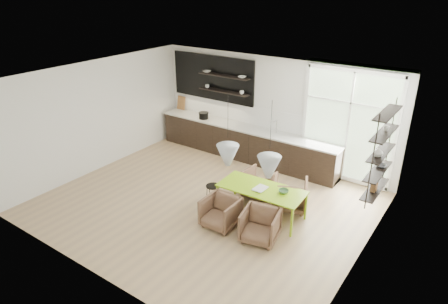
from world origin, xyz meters
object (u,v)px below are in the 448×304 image
at_px(armchair_front_right, 260,225).
at_px(armchair_front_left, 221,212).
at_px(armchair_back_right, 290,194).
at_px(wire_stool, 213,192).
at_px(armchair_back_left, 258,183).
at_px(dining_table, 262,190).

bearing_deg(armchair_front_right, armchair_front_left, 170.81).
height_order(armchair_back_right, wire_stool, armchair_back_right).
bearing_deg(armchair_front_left, wire_stool, 135.20).
distance_m(armchair_front_right, wire_stool, 1.72).
height_order(armchair_back_left, armchair_back_right, armchair_back_right).
bearing_deg(dining_table, armchair_front_left, -123.33).
xyz_separation_m(armchair_back_left, wire_stool, (-0.68, -0.88, -0.04)).
bearing_deg(armchair_back_right, armchair_front_right, 68.91).
relative_size(armchair_front_right, wire_stool, 1.65).
bearing_deg(wire_stool, armchair_front_left, -44.16).
xyz_separation_m(armchair_front_left, wire_stool, (-0.69, 0.67, -0.04)).
bearing_deg(wire_stool, dining_table, 7.32).
bearing_deg(armchair_back_right, dining_table, 36.61).
bearing_deg(dining_table, armchair_back_right, 57.73).
bearing_deg(wire_stool, armchair_back_left, 52.25).
xyz_separation_m(dining_table, armchair_front_left, (-0.49, -0.82, -0.31)).
xyz_separation_m(dining_table, armchair_front_right, (0.43, -0.77, -0.30)).
relative_size(dining_table, armchair_front_left, 2.65).
relative_size(armchair_back_left, armchair_back_right, 0.92).
bearing_deg(armchair_front_left, armchair_back_left, 89.58).
height_order(armchair_back_left, wire_stool, armchair_back_left).
bearing_deg(armchair_back_right, armchair_back_left, -29.05).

